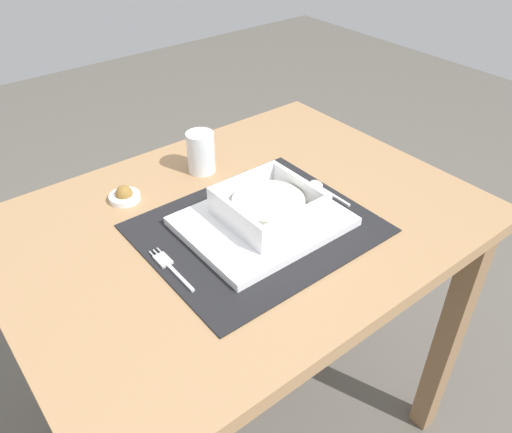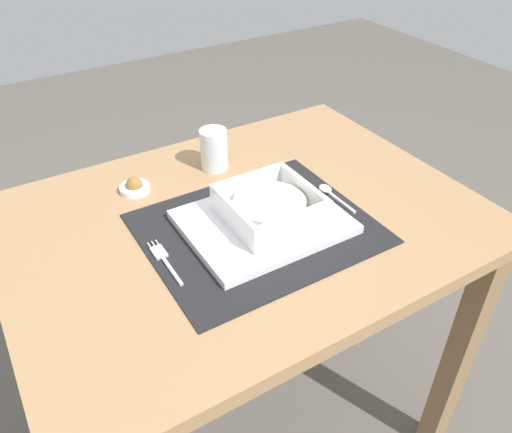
% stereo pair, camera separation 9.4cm
% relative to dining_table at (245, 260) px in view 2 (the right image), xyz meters
% --- Properties ---
extents(ground_plane, '(6.00, 6.00, 0.00)m').
position_rel_dining_table_xyz_m(ground_plane, '(0.00, 0.00, -0.62)').
color(ground_plane, '#59544C').
extents(dining_table, '(0.91, 0.68, 0.73)m').
position_rel_dining_table_xyz_m(dining_table, '(0.00, 0.00, 0.00)').
color(dining_table, '#A37A51').
rests_on(dining_table, ground).
extents(placemat, '(0.42, 0.35, 0.00)m').
position_rel_dining_table_xyz_m(placemat, '(-0.00, -0.05, 0.12)').
color(placemat, black).
rests_on(placemat, dining_table).
extents(serving_plate, '(0.29, 0.23, 0.02)m').
position_rel_dining_table_xyz_m(serving_plate, '(0.01, -0.05, 0.13)').
color(serving_plate, white).
rests_on(serving_plate, placemat).
extents(porridge_bowl, '(0.16, 0.16, 0.05)m').
position_rel_dining_table_xyz_m(porridge_bowl, '(0.03, -0.05, 0.16)').
color(porridge_bowl, white).
rests_on(porridge_bowl, serving_plate).
extents(fork, '(0.02, 0.14, 0.00)m').
position_rel_dining_table_xyz_m(fork, '(-0.19, -0.04, 0.12)').
color(fork, silver).
rests_on(fork, placemat).
extents(spoon, '(0.02, 0.11, 0.01)m').
position_rel_dining_table_xyz_m(spoon, '(0.19, -0.03, 0.12)').
color(spoon, silver).
rests_on(spoon, placemat).
extents(butter_knife, '(0.01, 0.13, 0.01)m').
position_rel_dining_table_xyz_m(butter_knife, '(0.16, -0.06, 0.12)').
color(butter_knife, black).
rests_on(butter_knife, placemat).
extents(drinking_glass, '(0.06, 0.06, 0.09)m').
position_rel_dining_table_xyz_m(drinking_glass, '(0.04, 0.19, 0.16)').
color(drinking_glass, white).
rests_on(drinking_glass, dining_table).
extents(condiment_saucer, '(0.06, 0.06, 0.03)m').
position_rel_dining_table_xyz_m(condiment_saucer, '(-0.15, 0.19, 0.13)').
color(condiment_saucer, white).
rests_on(condiment_saucer, dining_table).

